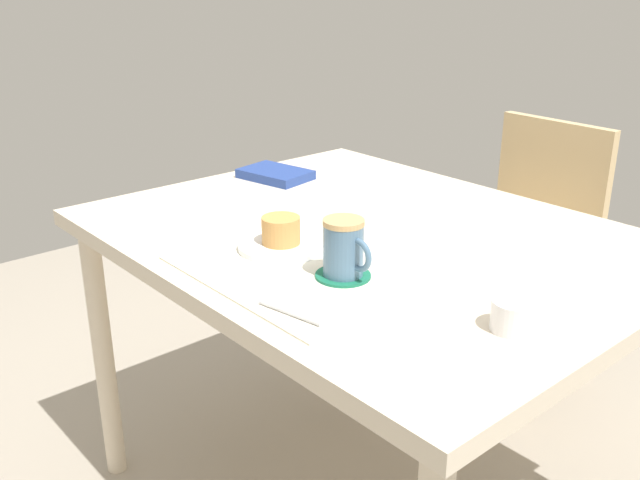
# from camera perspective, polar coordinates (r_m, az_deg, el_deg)

# --- Properties ---
(dining_table) EXTENTS (1.18, 0.92, 0.73)m
(dining_table) POSITION_cam_1_polar(r_m,az_deg,el_deg) (1.56, 3.99, -1.86)
(dining_table) COLOR beige
(dining_table) RESTS_ON ground_plane
(wooden_chair) EXTENTS (0.43, 0.43, 0.82)m
(wooden_chair) POSITION_cam_1_polar(r_m,az_deg,el_deg) (2.33, 15.90, 0.03)
(wooden_chair) COLOR #D1B27F
(wooden_chair) RESTS_ON ground_plane
(placemat) EXTENTS (0.45, 0.36, 0.00)m
(placemat) POSITION_cam_1_polar(r_m,az_deg,el_deg) (1.34, -1.29, -2.32)
(placemat) COLOR silver
(placemat) RESTS_ON dining_table
(pastry_plate) EXTENTS (0.17, 0.17, 0.01)m
(pastry_plate) POSITION_cam_1_polar(r_m,az_deg,el_deg) (1.43, -3.12, -0.46)
(pastry_plate) COLOR white
(pastry_plate) RESTS_ON placemat
(pastry) EXTENTS (0.08, 0.08, 0.05)m
(pastry) POSITION_cam_1_polar(r_m,az_deg,el_deg) (1.42, -3.14, 0.79)
(pastry) COLOR tan
(pastry) RESTS_ON pastry_plate
(coffee_coaster) EXTENTS (0.10, 0.10, 0.00)m
(coffee_coaster) POSITION_cam_1_polar(r_m,az_deg,el_deg) (1.30, 1.85, -2.85)
(coffee_coaster) COLOR #196B4C
(coffee_coaster) RESTS_ON placemat
(coffee_mug) EXTENTS (0.11, 0.07, 0.11)m
(coffee_mug) POSITION_cam_1_polar(r_m,az_deg,el_deg) (1.28, 1.96, -0.62)
(coffee_mug) COLOR slate
(coffee_mug) RESTS_ON coffee_coaster
(teaspoon) EXTENTS (0.13, 0.03, 0.01)m
(teaspoon) POSITION_cam_1_polar(r_m,az_deg,el_deg) (1.16, -2.45, -5.80)
(teaspoon) COLOR silver
(teaspoon) RESTS_ON placemat
(sugar_bowl) EXTENTS (0.07, 0.07, 0.05)m
(sugar_bowl) POSITION_cam_1_polar(r_m,az_deg,el_deg) (1.15, 15.20, -5.85)
(sugar_bowl) COLOR white
(sugar_bowl) RESTS_ON dining_table
(small_book) EXTENTS (0.20, 0.16, 0.02)m
(small_book) POSITION_cam_1_polar(r_m,az_deg,el_deg) (1.92, -3.59, 5.28)
(small_book) COLOR navy
(small_book) RESTS_ON dining_table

